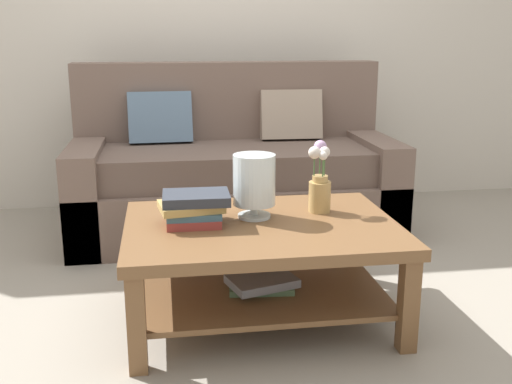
# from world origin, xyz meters

# --- Properties ---
(ground_plane) EXTENTS (10.00, 10.00, 0.00)m
(ground_plane) POSITION_xyz_m (0.00, 0.00, 0.00)
(ground_plane) COLOR gray
(back_wall) EXTENTS (6.40, 0.12, 2.70)m
(back_wall) POSITION_xyz_m (0.00, 1.65, 1.35)
(back_wall) COLOR beige
(back_wall) RESTS_ON ground
(couch) EXTENTS (2.01, 0.90, 1.06)m
(couch) POSITION_xyz_m (0.05, 0.88, 0.36)
(couch) COLOR brown
(couch) RESTS_ON ground
(coffee_table) EXTENTS (1.17, 0.87, 0.45)m
(coffee_table) POSITION_xyz_m (0.02, -0.41, 0.32)
(coffee_table) COLOR brown
(coffee_table) RESTS_ON ground
(book_stack_main) EXTENTS (0.31, 0.23, 0.14)m
(book_stack_main) POSITION_xyz_m (-0.27, -0.39, 0.52)
(book_stack_main) COLOR #993833
(book_stack_main) RESTS_ON coffee_table
(glass_hurricane_vase) EXTENTS (0.19, 0.19, 0.29)m
(glass_hurricane_vase) POSITION_xyz_m (-0.00, -0.33, 0.61)
(glass_hurricane_vase) COLOR silver
(glass_hurricane_vase) RESTS_ON coffee_table
(flower_pitcher) EXTENTS (0.11, 0.12, 0.33)m
(flower_pitcher) POSITION_xyz_m (0.31, -0.28, 0.58)
(flower_pitcher) COLOR tan
(flower_pitcher) RESTS_ON coffee_table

